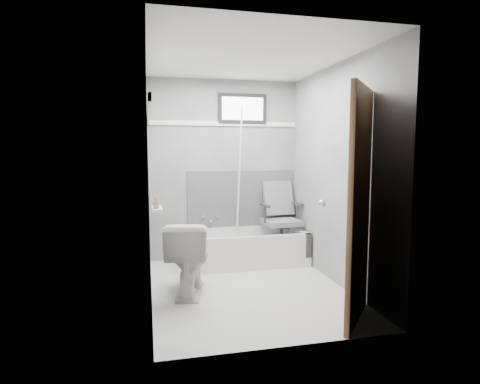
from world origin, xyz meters
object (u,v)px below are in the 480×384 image
object	(u,v)px
soap_bottle_a	(156,203)
bathtub	(247,247)
office_chair	(281,217)
soap_bottle_b	(156,202)
toilet	(189,257)
door	(408,210)

from	to	relation	value
soap_bottle_a	bathtub	bearing A→B (deg)	42.53
office_chair	soap_bottle_b	world-z (taller)	office_chair
bathtub	office_chair	xyz separation A→B (m)	(0.48, 0.05, 0.38)
toilet	soap_bottle_a	size ratio (longest dim) A/B	7.54
office_chair	bathtub	bearing A→B (deg)	-179.49
office_chair	door	bearing A→B (deg)	-88.65
office_chair	toilet	bearing A→B (deg)	-149.45
soap_bottle_a	office_chair	bearing A→B (deg)	34.22
office_chair	soap_bottle_b	distance (m)	1.96
toilet	soap_bottle_a	world-z (taller)	soap_bottle_a
toilet	door	distance (m)	2.15
door	toilet	bearing A→B (deg)	141.05
office_chair	soap_bottle_b	xyz separation A→B (m)	(-1.65, -0.98, 0.37)
bathtub	toilet	world-z (taller)	toilet
soap_bottle_b	office_chair	bearing A→B (deg)	30.77
soap_bottle_b	door	bearing A→B (deg)	-33.62
toilet	soap_bottle_a	distance (m)	0.69
door	soap_bottle_b	distance (m)	2.31
toilet	office_chair	bearing A→B (deg)	-131.97
office_chair	soap_bottle_a	bearing A→B (deg)	-151.20
door	soap_bottle_a	size ratio (longest dim) A/B	19.80
soap_bottle_b	toilet	bearing A→B (deg)	3.02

